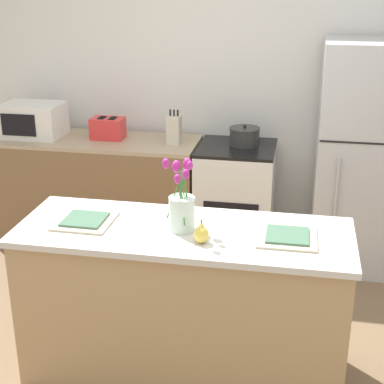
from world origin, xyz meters
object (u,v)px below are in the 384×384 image
microwave (33,120)px  plate_setting_right (287,236)px  plate_setting_left (85,220)px  refrigerator (362,158)px  knife_block (174,130)px  cooking_pot (244,136)px  flower_vase (182,207)px  pear_figurine (201,234)px  stove_range (235,201)px  toaster (108,128)px

microwave → plate_setting_right: bearing=-36.9°
plate_setting_right → plate_setting_left: bearing=180.0°
refrigerator → knife_block: bearing=180.0°
cooking_pot → flower_vase: bearing=-95.5°
cooking_pot → pear_figurine: bearing=-90.9°
plate_setting_left → cooking_pot: (0.70, 1.66, 0.06)m
plate_setting_right → microwave: bearing=143.1°
refrigerator → stove_range: bearing=-180.0°
flower_vase → knife_block: 1.65m
plate_setting_right → toaster: bearing=132.6°
flower_vase → toaster: size_ratio=1.40×
refrigerator → flower_vase: (-1.06, -1.60, 0.17)m
pear_figurine → toaster: toaster is taller
toaster → knife_block: knife_block is taller
flower_vase → microwave: size_ratio=0.82×
flower_vase → plate_setting_right: bearing=-0.4°
stove_range → plate_setting_left: plate_setting_left is taller
flower_vase → plate_setting_left: 0.56m
cooking_pot → microwave: size_ratio=0.50×
refrigerator → knife_block: refrigerator is taller
cooking_pot → microwave: microwave is taller
refrigerator → flower_vase: 1.93m
plate_setting_left → flower_vase: bearing=0.5°
microwave → flower_vase: bearing=-45.4°
refrigerator → microwave: bearing=-180.0°
cooking_pot → knife_block: (-0.55, -0.05, 0.04)m
refrigerator → pear_figurine: 1.98m
flower_vase → cooking_pot: flower_vase is taller
refrigerator → microwave: 2.64m
plate_setting_left → toaster: (-0.41, 1.64, 0.08)m
plate_setting_right → knife_block: knife_block is taller
stove_range → cooking_pot: 0.53m
toaster → flower_vase: bearing=-59.8°
stove_range → plate_setting_left: 1.79m
plate_setting_right → cooking_pot: cooking_pot is taller
plate_setting_left → refrigerator: bearing=45.1°
refrigerator → pear_figurine: refrigerator is taller
pear_figurine → cooking_pot: (0.03, 1.80, 0.02)m
plate_setting_right → pear_figurine: bearing=-162.6°
toaster → cooking_pot: 1.11m
flower_vase → plate_setting_right: 0.57m
flower_vase → plate_setting_left: bearing=-179.5°
flower_vase → pear_figurine: flower_vase is taller
flower_vase → plate_setting_right: flower_vase is taller
toaster → microwave: 0.63m
cooking_pot → plate_setting_left: bearing=-112.9°
pear_figurine → knife_block: (-0.52, 1.74, 0.06)m
microwave → toaster: bearing=3.3°
refrigerator → plate_setting_right: size_ratio=5.69×
plate_setting_right → knife_block: (-0.95, 1.61, 0.10)m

